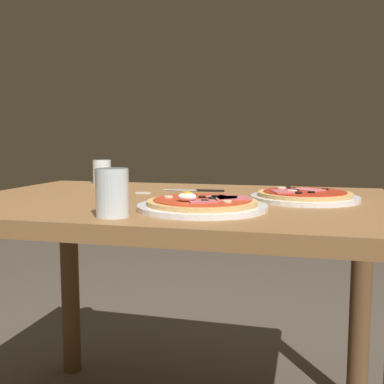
% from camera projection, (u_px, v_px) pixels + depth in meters
% --- Properties ---
extents(dining_table, '(1.20, 0.84, 0.76)m').
position_uv_depth(dining_table, '(175.00, 240.00, 1.30)').
color(dining_table, olive).
rests_on(dining_table, ground).
extents(pizza_foreground, '(0.31, 0.31, 0.05)m').
position_uv_depth(pizza_foreground, '(202.00, 204.00, 1.08)').
color(pizza_foreground, white).
rests_on(pizza_foreground, dining_table).
extents(pizza_across_left, '(0.29, 0.29, 0.03)m').
position_uv_depth(pizza_across_left, '(304.00, 196.00, 1.25)').
color(pizza_across_left, white).
rests_on(pizza_across_left, dining_table).
extents(water_glass_near, '(0.07, 0.07, 0.10)m').
position_uv_depth(water_glass_near, '(112.00, 196.00, 0.97)').
color(water_glass_near, silver).
rests_on(water_glass_near, dining_table).
extents(water_glass_far, '(0.07, 0.07, 0.09)m').
position_uv_depth(water_glass_far, '(102.00, 173.00, 1.72)').
color(water_glass_far, silver).
rests_on(water_glass_far, dining_table).
extents(fork, '(0.16, 0.03, 0.00)m').
position_uv_depth(fork, '(121.00, 192.00, 1.41)').
color(fork, silver).
rests_on(fork, dining_table).
extents(knife, '(0.20, 0.03, 0.01)m').
position_uv_depth(knife, '(198.00, 190.00, 1.46)').
color(knife, silver).
rests_on(knife, dining_table).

